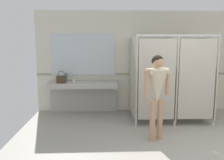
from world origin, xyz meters
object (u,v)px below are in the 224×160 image
object	(u,v)px
person_standing	(157,87)
handbag	(61,79)
soap_dispenser	(66,78)
paper_cup	(74,81)

from	to	relation	value
person_standing	handbag	size ratio (longest dim) A/B	5.24
person_standing	handbag	world-z (taller)	person_standing
handbag	soap_dispenser	world-z (taller)	handbag
person_standing	paper_cup	world-z (taller)	person_standing
soap_dispenser	person_standing	bearing A→B (deg)	-44.73
person_standing	paper_cup	bearing A→B (deg)	134.87
person_standing	handbag	bearing A→B (deg)	141.04
handbag	soap_dispenser	size ratio (longest dim) A/B	1.44
person_standing	soap_dispenser	size ratio (longest dim) A/B	7.54
soap_dispenser	paper_cup	bearing A→B (deg)	-41.34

